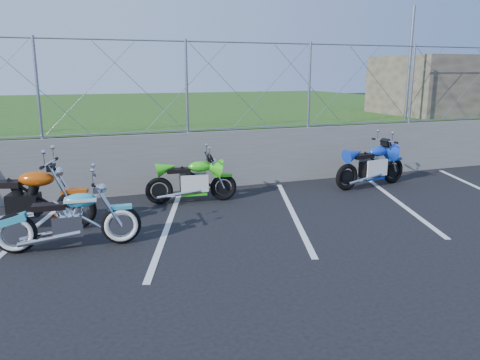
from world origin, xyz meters
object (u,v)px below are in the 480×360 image
object	(u,v)px
sportbike_green	(193,182)
sportbike_blue	(372,167)
cruiser_turquoise	(71,222)
naked_orange	(27,201)

from	to	relation	value
sportbike_green	sportbike_blue	xyz separation A→B (m)	(4.24, -0.09, 0.04)
cruiser_turquoise	sportbike_green	bearing A→B (deg)	42.95
cruiser_turquoise	sportbike_blue	distance (m)	6.85
naked_orange	sportbike_blue	distance (m)	7.31
cruiser_turquoise	sportbike_green	xyz separation A→B (m)	(2.36, 1.89, -0.00)
sportbike_green	sportbike_blue	bearing A→B (deg)	5.83
sportbike_green	sportbike_blue	size ratio (longest dim) A/B	0.91
cruiser_turquoise	sportbike_blue	bearing A→B (deg)	19.56
naked_orange	sportbike_green	distance (m)	3.13
naked_orange	sportbike_green	bearing A→B (deg)	28.57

